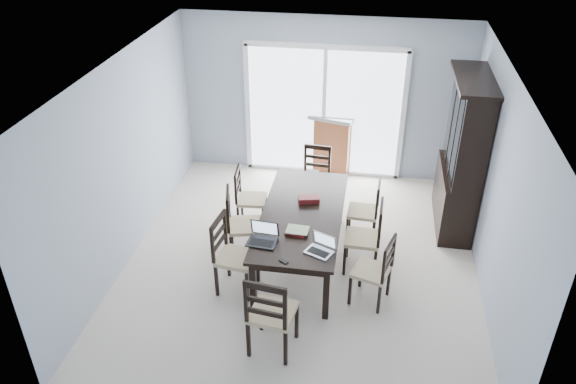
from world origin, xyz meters
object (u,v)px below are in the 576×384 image
(chair_right_near, at_px, (379,265))
(laptop_dark, at_px, (262,239))
(chair_right_far, at_px, (370,204))
(game_box, at_px, (309,199))
(hot_tub, at_px, (312,122))
(chair_left_mid, at_px, (237,217))
(chair_end_far, at_px, (316,170))
(chair_left_far, at_px, (245,192))
(dining_table, at_px, (302,218))
(cell_phone, at_px, (283,261))
(chair_right_mid, at_px, (371,230))
(chair_left_near, at_px, (228,247))
(china_hutch, at_px, (462,157))
(laptop_silver, at_px, (319,249))
(chair_end_near, at_px, (269,308))

(chair_right_near, height_order, laptop_dark, chair_right_near)
(chair_right_far, xyz_separation_m, laptop_dark, (-1.20, -1.36, 0.25))
(game_box, height_order, hot_tub, hot_tub)
(chair_left_mid, relative_size, chair_end_far, 1.04)
(chair_left_far, xyz_separation_m, hot_tub, (0.62, 2.64, -0.04))
(dining_table, height_order, chair_end_far, chair_end_far)
(cell_phone, bearing_deg, chair_right_mid, 79.31)
(chair_left_near, bearing_deg, chair_end_far, 166.78)
(chair_right_far, bearing_deg, china_hutch, -61.16)
(laptop_dark, bearing_deg, dining_table, 67.01)
(cell_phone, bearing_deg, chair_end_far, 120.68)
(chair_right_far, distance_m, game_box, 0.90)
(chair_right_near, relative_size, laptop_dark, 2.97)
(laptop_silver, xyz_separation_m, game_box, (-0.25, 1.07, -0.02))
(chair_right_far, distance_m, cell_phone, 1.90)
(chair_end_far, height_order, game_box, chair_end_far)
(chair_left_far, xyz_separation_m, chair_right_near, (1.89, -1.37, 0.01))
(chair_right_mid, relative_size, chair_right_far, 1.07)
(chair_right_near, bearing_deg, chair_left_near, 107.75)
(china_hutch, height_order, chair_left_mid, china_hutch)
(chair_left_mid, xyz_separation_m, chair_right_near, (1.83, -0.65, -0.04))
(china_hutch, distance_m, cell_phone, 3.09)
(china_hutch, distance_m, chair_end_near, 3.61)
(chair_right_near, height_order, chair_right_far, chair_right_near)
(chair_left_far, height_order, chair_right_mid, chair_right_mid)
(chair_end_near, bearing_deg, laptop_dark, 113.75)
(chair_right_near, xyz_separation_m, chair_end_far, (-0.98, 2.10, 0.02))
(laptop_silver, xyz_separation_m, hot_tub, (-0.58, 4.15, -0.29))
(chair_right_far, relative_size, chair_end_near, 0.87)
(dining_table, relative_size, chair_right_mid, 1.96)
(laptop_dark, bearing_deg, chair_right_near, 7.78)
(chair_end_far, bearing_deg, china_hutch, 177.88)
(laptop_dark, distance_m, cell_phone, 0.43)
(chair_right_far, xyz_separation_m, hot_tub, (-1.11, 2.71, -0.05))
(china_hutch, bearing_deg, cell_phone, -132.88)
(chair_right_far, relative_size, game_box, 3.90)
(chair_end_near, height_order, hot_tub, chair_end_near)
(dining_table, relative_size, laptop_dark, 6.21)
(chair_left_near, height_order, chair_left_far, chair_left_near)
(chair_left_near, distance_m, chair_end_far, 2.25)
(dining_table, xyz_separation_m, cell_phone, (-0.07, -1.00, 0.08))
(laptop_dark, bearing_deg, laptop_silver, -1.70)
(chair_right_near, distance_m, game_box, 1.34)
(china_hutch, distance_m, game_box, 2.22)
(chair_left_near, height_order, chair_end_near, chair_end_near)
(dining_table, distance_m, chair_end_near, 1.64)
(chair_left_near, xyz_separation_m, chair_end_near, (0.68, -0.99, 0.03))
(laptop_silver, relative_size, cell_phone, 3.32)
(chair_left_far, xyz_separation_m, chair_right_far, (1.74, -0.07, 0.00))
(cell_phone, bearing_deg, dining_table, 118.54)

